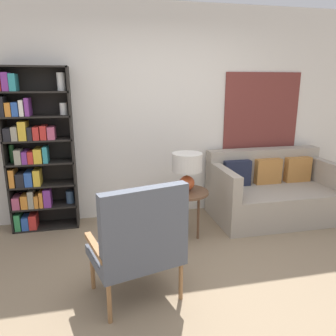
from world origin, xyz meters
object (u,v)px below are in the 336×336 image
bookshelf (34,154)px  armchair (140,240)px  side_table (185,196)px  table_lamp (187,166)px  couch (272,192)px

bookshelf → armchair: size_ratio=1.90×
armchair → side_table: armchair is taller
armchair → table_lamp: bearing=57.9°
bookshelf → couch: 3.05m
bookshelf → armchair: bookshelf is taller
couch → side_table: size_ratio=2.87×
armchair → couch: size_ratio=0.63×
bookshelf → table_lamp: bearing=-19.8°
bookshelf → side_table: bearing=-21.2°
side_table → table_lamp: bearing=47.3°
armchair → table_lamp: (0.69, 1.09, 0.29)m
bookshelf → couch: (2.98, -0.29, -0.60)m
armchair → table_lamp: 1.32m
bookshelf → couch: bookshelf is taller
table_lamp → bookshelf: bearing=160.2°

